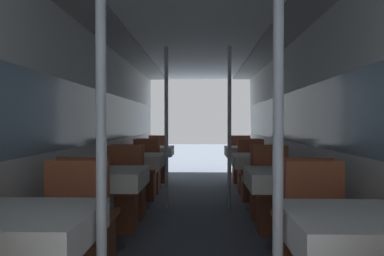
{
  "coord_description": "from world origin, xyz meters",
  "views": [
    {
      "loc": [
        0.07,
        -0.9,
        1.22
      ],
      "look_at": [
        -0.04,
        3.0,
        1.16
      ],
      "focal_mm": 35.0,
      "sensor_mm": 36.0,
      "label": 1
    }
  ],
  "objects_px": {
    "chair_right_near_2": "(265,195)",
    "support_pole_right_2": "(229,128)",
    "support_pole_left_0": "(101,137)",
    "dining_table_left_2": "(138,163)",
    "support_pole_left_2": "(166,128)",
    "chair_left_near_2": "(130,195)",
    "chair_left_far_3": "(157,167)",
    "dining_table_left_0": "(23,234)",
    "support_pole_right_0": "(278,137)",
    "chair_right_far_2": "(253,181)",
    "chair_left_near_1": "(90,235)",
    "chair_left_far_1": "(121,204)",
    "chair_right_near_1": "(300,237)",
    "chair_left_near_3": "(149,176)",
    "dining_table_left_1": "(108,182)",
    "dining_table_right_0": "(359,237)",
    "chair_left_far_2": "(144,180)",
    "chair_right_far_3": "(241,168)",
    "dining_table_right_1": "(285,182)",
    "dining_table_right_3": "(245,153)",
    "dining_table_right_2": "(258,163)",
    "dining_table_left_3": "(154,153)",
    "chair_right_far_1": "(273,205)",
    "chair_right_near_3": "(248,176)"
  },
  "relations": [
    {
      "from": "chair_right_near_2",
      "to": "support_pole_right_2",
      "type": "bearing_deg",
      "value": 124.84
    },
    {
      "from": "support_pole_left_0",
      "to": "dining_table_left_2",
      "type": "height_order",
      "value": "support_pole_left_0"
    },
    {
      "from": "support_pole_left_2",
      "to": "chair_left_near_2",
      "type": "bearing_deg",
      "value": -124.84
    },
    {
      "from": "chair_left_near_2",
      "to": "chair_left_far_3",
      "type": "height_order",
      "value": "same"
    },
    {
      "from": "dining_table_left_0",
      "to": "support_pole_right_0",
      "type": "height_order",
      "value": "support_pole_right_0"
    },
    {
      "from": "chair_right_far_2",
      "to": "chair_left_near_1",
      "type": "bearing_deg",
      "value": 59.29
    },
    {
      "from": "support_pole_left_0",
      "to": "chair_left_near_1",
      "type": "distance_m",
      "value": 1.46
    },
    {
      "from": "support_pole_left_0",
      "to": "chair_left_far_1",
      "type": "distance_m",
      "value": 2.47
    },
    {
      "from": "support_pole_left_2",
      "to": "chair_right_near_1",
      "type": "relative_size",
      "value": 2.41
    },
    {
      "from": "dining_table_left_0",
      "to": "chair_right_near_2",
      "type": "relative_size",
      "value": 0.8
    },
    {
      "from": "dining_table_left_2",
      "to": "chair_left_near_3",
      "type": "bearing_deg",
      "value": 90.0
    },
    {
      "from": "chair_left_near_1",
      "to": "support_pole_right_0",
      "type": "distance_m",
      "value": 1.91
    },
    {
      "from": "dining_table_left_1",
      "to": "dining_table_right_0",
      "type": "height_order",
      "value": "same"
    },
    {
      "from": "support_pole_left_2",
      "to": "support_pole_right_0",
      "type": "distance_m",
      "value": 3.51
    },
    {
      "from": "dining_table_left_0",
      "to": "chair_left_far_3",
      "type": "relative_size",
      "value": 0.8
    },
    {
      "from": "dining_table_left_2",
      "to": "chair_left_near_3",
      "type": "distance_m",
      "value": 1.17
    },
    {
      "from": "chair_left_far_2",
      "to": "chair_right_far_3",
      "type": "xyz_separation_m",
      "value": [
        1.7,
        1.7,
        0.0
      ]
    },
    {
      "from": "dining_table_right_1",
      "to": "support_pole_right_2",
      "type": "relative_size",
      "value": 0.33
    },
    {
      "from": "chair_left_near_1",
      "to": "chair_right_near_1",
      "type": "distance_m",
      "value": 1.7
    },
    {
      "from": "dining_table_left_1",
      "to": "chair_left_far_3",
      "type": "height_order",
      "value": "chair_left_far_3"
    },
    {
      "from": "dining_table_right_3",
      "to": "support_pole_right_2",
      "type": "bearing_deg",
      "value": -103.39
    },
    {
      "from": "dining_table_right_2",
      "to": "support_pole_right_2",
      "type": "distance_m",
      "value": 0.64
    },
    {
      "from": "support_pole_right_0",
      "to": "chair_left_near_1",
      "type": "bearing_deg",
      "value": 139.2
    },
    {
      "from": "support_pole_left_2",
      "to": "dining_table_right_2",
      "type": "bearing_deg",
      "value": 0.0
    },
    {
      "from": "dining_table_left_0",
      "to": "chair_left_far_2",
      "type": "height_order",
      "value": "chair_left_far_2"
    },
    {
      "from": "dining_table_left_3",
      "to": "chair_left_far_3",
      "type": "relative_size",
      "value": 0.8
    },
    {
      "from": "support_pole_left_2",
      "to": "chair_right_near_2",
      "type": "distance_m",
      "value": 1.65
    },
    {
      "from": "support_pole_right_0",
      "to": "chair_right_near_1",
      "type": "relative_size",
      "value": 2.41
    },
    {
      "from": "dining_table_left_0",
      "to": "chair_left_near_2",
      "type": "relative_size",
      "value": 0.8
    },
    {
      "from": "chair_left_near_2",
      "to": "chair_right_near_1",
      "type": "relative_size",
      "value": 1.0
    },
    {
      "from": "chair_left_near_3",
      "to": "dining_table_right_2",
      "type": "height_order",
      "value": "chair_left_near_3"
    },
    {
      "from": "chair_left_near_3",
      "to": "support_pole_left_0",
      "type": "bearing_deg",
      "value": -84.88
    },
    {
      "from": "chair_left_near_3",
      "to": "chair_right_near_2",
      "type": "xyz_separation_m",
      "value": [
        1.7,
        -1.7,
        0.0
      ]
    },
    {
      "from": "chair_left_near_1",
      "to": "dining_table_right_3",
      "type": "relative_size",
      "value": 1.24
    },
    {
      "from": "dining_table_left_0",
      "to": "chair_right_far_1",
      "type": "bearing_deg",
      "value": 53.3
    },
    {
      "from": "chair_left_far_1",
      "to": "chair_right_far_3",
      "type": "bearing_deg",
      "value": -116.57
    },
    {
      "from": "chair_right_far_1",
      "to": "chair_right_near_2",
      "type": "relative_size",
      "value": 1.0
    },
    {
      "from": "dining_table_left_3",
      "to": "chair_right_near_1",
      "type": "xyz_separation_m",
      "value": [
        1.7,
        -3.98,
        -0.34
      ]
    },
    {
      "from": "chair_left_near_1",
      "to": "chair_left_near_2",
      "type": "height_order",
      "value": "same"
    },
    {
      "from": "dining_table_right_0",
      "to": "dining_table_right_2",
      "type": "xyz_separation_m",
      "value": [
        0.0,
        3.4,
        0.0
      ]
    },
    {
      "from": "chair_left_far_1",
      "to": "dining_table_right_3",
      "type": "distance_m",
      "value": 3.31
    },
    {
      "from": "dining_table_right_1",
      "to": "dining_table_left_3",
      "type": "bearing_deg",
      "value": 116.57
    },
    {
      "from": "chair_left_near_1",
      "to": "support_pole_left_2",
      "type": "xyz_separation_m",
      "value": [
        0.4,
        2.28,
        0.84
      ]
    },
    {
      "from": "chair_left_far_1",
      "to": "chair_right_near_2",
      "type": "relative_size",
      "value": 1.0
    },
    {
      "from": "dining_table_right_1",
      "to": "chair_right_near_1",
      "type": "bearing_deg",
      "value": -90.0
    },
    {
      "from": "chair_right_near_1",
      "to": "dining_table_left_3",
      "type": "bearing_deg",
      "value": 113.13
    },
    {
      "from": "support_pole_left_0",
      "to": "chair_left_near_3",
      "type": "relative_size",
      "value": 2.41
    },
    {
      "from": "chair_right_near_3",
      "to": "dining_table_right_2",
      "type": "bearing_deg",
      "value": -90.0
    },
    {
      "from": "chair_left_far_2",
      "to": "chair_right_far_1",
      "type": "distance_m",
      "value": 2.4
    },
    {
      "from": "support_pole_right_2",
      "to": "chair_right_far_2",
      "type": "bearing_deg",
      "value": 55.16
    }
  ]
}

